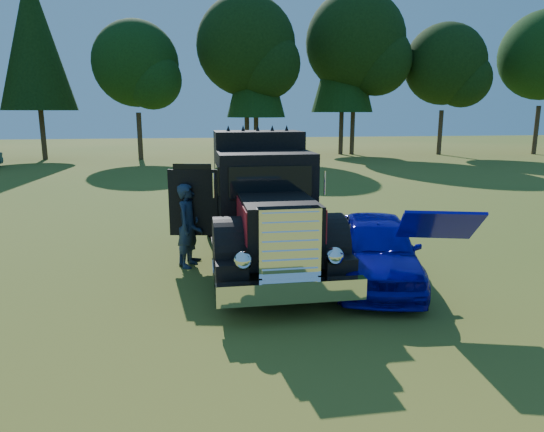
{
  "coord_description": "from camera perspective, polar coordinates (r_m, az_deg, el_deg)",
  "views": [
    {
      "loc": [
        -0.12,
        -7.72,
        3.44
      ],
      "look_at": [
        1.43,
        1.89,
        1.35
      ],
      "focal_mm": 32.0,
      "sensor_mm": 36.0,
      "label": 1
    }
  ],
  "objects": [
    {
      "name": "diamond_t_truck",
      "position": [
        11.03,
        -1.08,
        0.83
      ],
      "size": [
        3.37,
        7.16,
        3.0
      ],
      "color": "black",
      "rests_on": "ground"
    },
    {
      "name": "hotrod_coupe",
      "position": [
        10.18,
        12.15,
        -3.77
      ],
      "size": [
        2.67,
        4.44,
        1.89
      ],
      "color": "#0841B7",
      "rests_on": "ground"
    },
    {
      "name": "spectator_far",
      "position": [
        11.25,
        -9.3,
        -1.21
      ],
      "size": [
        1.01,
        1.07,
        1.75
      ],
      "primitive_type": "imported",
      "rotation": [
        0.0,
        0.0,
        1.03
      ],
      "color": "#1A2B3C",
      "rests_on": "ground"
    },
    {
      "name": "spectator_near",
      "position": [
        11.03,
        -9.81,
        -1.13
      ],
      "size": [
        0.67,
        0.81,
        1.89
      ],
      "primitive_type": "imported",
      "rotation": [
        0.0,
        0.0,
        1.2
      ],
      "color": "#20284C",
      "rests_on": "ground"
    },
    {
      "name": "treeline",
      "position": [
        35.95,
        -9.86,
        18.9
      ],
      "size": [
        72.1,
        24.8,
        13.84
      ],
      "color": "#2D2116",
      "rests_on": "ground"
    },
    {
      "name": "ground",
      "position": [
        8.45,
        -7.71,
        -12.0
      ],
      "size": [
        120.0,
        120.0,
        0.0
      ],
      "primitive_type": "plane",
      "color": "#365719",
      "rests_on": "ground"
    }
  ]
}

